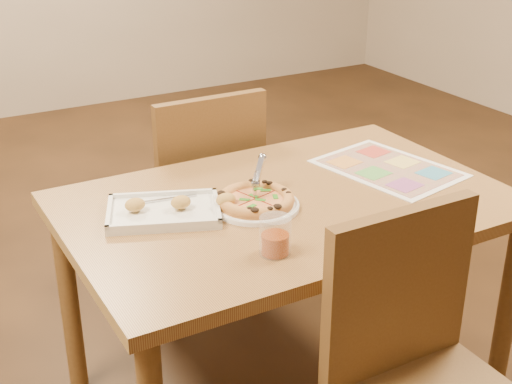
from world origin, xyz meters
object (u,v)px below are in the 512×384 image
plate (256,206)px  pizza_cutter (258,175)px  glass_tumbler (275,238)px  chair_near (419,351)px  chair_far (202,178)px  appetizer_tray (167,211)px  pizza (256,200)px  menu (388,168)px  dining_table (287,225)px

plate → pizza_cutter: 0.09m
pizza_cutter → glass_tumbler: (-0.12, -0.30, -0.04)m
pizza_cutter → chair_near: bearing=-133.0°
chair_near → chair_far: same height
chair_near → appetizer_tray: bearing=117.4°
pizza → menu: size_ratio=0.51×
chair_near → appetizer_tray: 0.78m
pizza_cutter → menu: bearing=-49.6°
pizza → glass_tumbler: bearing=-109.0°
appetizer_tray → glass_tumbler: 0.37m
pizza_cutter → menu: 0.50m
chair_near → menu: size_ratio=1.07×
pizza → glass_tumbler: size_ratio=2.22×
chair_far → dining_table: bearing=90.0°
plate → pizza_cutter: size_ratio=2.08×
dining_table → chair_near: size_ratio=2.77×
dining_table → chair_near: (0.00, -0.60, -0.07)m
menu → appetizer_tray: bearing=177.7°
plate → appetizer_tray: 0.25m
dining_table → plate: size_ratio=5.21×
dining_table → appetizer_tray: appetizer_tray is taller
dining_table → appetizer_tray: size_ratio=3.44×
plate → menu: bearing=5.2°
appetizer_tray → menu: size_ratio=0.86×
plate → dining_table: bearing=1.6°
chair_far → pizza_cutter: bearing=82.2°
pizza → menu: (0.52, 0.05, -0.02)m
pizza_cutter → glass_tumbler: size_ratio=1.18×
chair_near → plate: chair_near is taller
chair_far → appetizer_tray: size_ratio=1.24×
chair_far → pizza_cutter: chair_far is taller
chair_near → plate: 0.63m
chair_near → menu: chair_near is taller
chair_far → plate: bearing=79.8°
glass_tumbler → menu: size_ratio=0.23×
menu → glass_tumbler: bearing=-153.4°
chair_near → glass_tumbler: size_ratio=4.64×
pizza → glass_tumbler: 0.27m
dining_table → appetizer_tray: (-0.35, 0.07, 0.10)m
dining_table → chair_near: chair_near is taller
chair_far → glass_tumbler: bearing=77.1°
menu → chair_far: bearing=126.5°
chair_near → chair_far: bearing=90.0°
glass_tumbler → menu: (0.61, 0.31, -0.04)m
chair_near → pizza_cutter: 0.69m
chair_far → pizza: size_ratio=2.09×
pizza_cutter → pizza: bearing=-175.6°
dining_table → chair_far: 0.61m
pizza_cutter → appetizer_tray: size_ratio=0.32×
pizza → appetizer_tray: (-0.24, 0.08, -0.01)m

